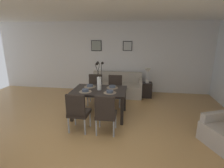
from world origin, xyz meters
TOP-DOWN VIEW (x-y plane):
  - ground_plane at (0.00, 0.00)m, footprint 9.00×9.00m
  - back_wall_panel at (0.00, 3.25)m, footprint 9.00×0.10m
  - ceiling_panel at (0.00, 0.40)m, footprint 9.00×7.20m
  - dining_table at (-0.02, 0.91)m, footprint 1.40×0.96m
  - dining_chair_near_left at (-0.32, 0.04)m, footprint 0.46×0.46m
  - dining_chair_near_right at (-0.35, 1.79)m, footprint 0.46×0.46m
  - dining_chair_far_left at (0.31, 0.03)m, footprint 0.45×0.45m
  - dining_chair_far_right at (0.28, 1.78)m, footprint 0.45×0.45m
  - centerpiece_vase at (-0.02, 0.91)m, footprint 0.21×0.23m
  - placemat_near_left at (-0.33, 0.70)m, footprint 0.32×0.32m
  - bowl_near_left at (-0.33, 0.70)m, footprint 0.17×0.17m
  - placemat_near_right at (-0.33, 1.13)m, footprint 0.32×0.32m
  - bowl_near_right at (-0.33, 1.13)m, footprint 0.17×0.17m
  - placemat_far_left at (0.30, 0.70)m, footprint 0.32×0.32m
  - bowl_far_left at (0.30, 0.70)m, footprint 0.17×0.17m
  - placemat_far_right at (0.30, 1.13)m, footprint 0.32×0.32m
  - bowl_far_right at (0.30, 1.13)m, footprint 0.17×0.17m
  - sofa at (0.22, 2.70)m, footprint 1.81×0.84m
  - side_table at (1.30, 2.62)m, footprint 0.36×0.36m
  - table_lamp at (1.30, 2.62)m, footprint 0.22×0.22m
  - framed_picture_left at (-0.60, 3.18)m, footprint 0.39×0.03m
  - framed_picture_center at (0.56, 3.18)m, footprint 0.34×0.03m

SIDE VIEW (x-z plane):
  - ground_plane at x=0.00m, z-range 0.00..0.00m
  - side_table at x=1.30m, z-range 0.00..0.52m
  - sofa at x=0.22m, z-range -0.12..0.68m
  - dining_chair_near_left at x=-0.32m, z-range 0.05..0.97m
  - dining_chair_near_right at x=-0.35m, z-range 0.05..0.97m
  - dining_chair_far_left at x=0.31m, z-range 0.05..0.97m
  - dining_chair_far_right at x=0.28m, z-range 0.05..0.97m
  - dining_table at x=-0.02m, z-range 0.28..1.02m
  - placemat_near_left at x=-0.33m, z-range 0.74..0.75m
  - placemat_near_right at x=-0.33m, z-range 0.74..0.75m
  - placemat_far_left at x=0.30m, z-range 0.74..0.75m
  - placemat_far_right at x=0.30m, z-range 0.74..0.75m
  - bowl_near_left at x=-0.33m, z-range 0.75..0.81m
  - bowl_near_right at x=-0.33m, z-range 0.75..0.81m
  - bowl_far_left at x=0.30m, z-range 0.75..0.81m
  - bowl_far_right at x=0.30m, z-range 0.75..0.81m
  - table_lamp at x=1.30m, z-range 0.64..1.15m
  - centerpiece_vase at x=-0.02m, z-range 0.66..1.39m
  - back_wall_panel at x=0.00m, z-range 0.00..2.60m
  - framed_picture_left at x=-0.60m, z-range 1.53..1.93m
  - framed_picture_center at x=0.56m, z-range 1.55..1.91m
  - ceiling_panel at x=0.00m, z-range 2.60..2.68m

